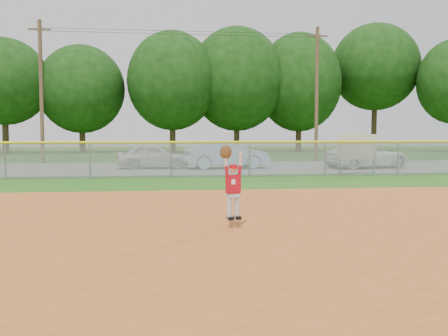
% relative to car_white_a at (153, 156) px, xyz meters
% --- Properties ---
extents(ground, '(120.00, 120.00, 0.00)m').
position_rel_car_white_a_xyz_m(ground, '(0.86, -15.49, -0.67)').
color(ground, '#225413').
rests_on(ground, ground).
extents(clay_infield, '(24.00, 16.00, 0.04)m').
position_rel_car_white_a_xyz_m(clay_infield, '(0.86, -18.49, -0.65)').
color(clay_infield, '#A4501D').
rests_on(clay_infield, ground).
extents(parking_strip, '(44.00, 10.00, 0.03)m').
position_rel_car_white_a_xyz_m(parking_strip, '(0.86, 0.51, -0.66)').
color(parking_strip, slate).
rests_on(parking_strip, ground).
extents(car_white_a, '(3.81, 1.63, 1.28)m').
position_rel_car_white_a_xyz_m(car_white_a, '(0.00, 0.00, 0.00)').
color(car_white_a, silver).
rests_on(car_white_a, parking_strip).
extents(car_blue, '(4.54, 2.00, 1.45)m').
position_rel_car_white_a_xyz_m(car_blue, '(3.82, -0.54, 0.08)').
color(car_blue, '#96B8E0').
rests_on(car_blue, parking_strip).
extents(car_white_b, '(4.95, 3.23, 1.27)m').
position_rel_car_white_a_xyz_m(car_white_b, '(11.33, -1.04, -0.01)').
color(car_white_b, white).
rests_on(car_white_b, parking_strip).
extents(sponsor_sign, '(2.02, 0.52, 1.83)m').
position_rel_car_white_a_xyz_m(sponsor_sign, '(9.29, -4.75, 0.54)').
color(sponsor_sign, gray).
rests_on(sponsor_sign, ground).
extents(outfield_fence, '(40.06, 0.10, 1.55)m').
position_rel_car_white_a_xyz_m(outfield_fence, '(0.86, -5.49, 0.21)').
color(outfield_fence, gray).
rests_on(outfield_fence, ground).
extents(power_lines, '(19.40, 0.24, 9.00)m').
position_rel_car_white_a_xyz_m(power_lines, '(1.86, 6.51, 4.01)').
color(power_lines, '#4C3823').
rests_on(power_lines, ground).
extents(tree_line, '(62.37, 13.00, 14.43)m').
position_rel_car_white_a_xyz_m(tree_line, '(1.82, 22.41, 6.86)').
color(tree_line, '#422D1C').
rests_on(tree_line, ground).
extents(ballplayer, '(0.48, 0.26, 1.72)m').
position_rel_car_white_a_xyz_m(ballplayer, '(1.88, -16.95, 0.25)').
color(ballplayer, silver).
rests_on(ballplayer, ground).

